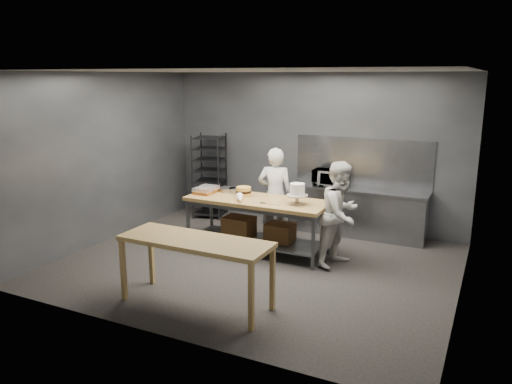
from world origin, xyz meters
TOP-DOWN VIEW (x-y plane):
  - ground at (0.00, 0.00)m, footprint 6.00×6.00m
  - back_wall at (0.00, 2.50)m, footprint 6.00×0.04m
  - work_table at (-0.28, 0.56)m, footprint 2.40×0.90m
  - near_counter at (-0.07, -1.64)m, footprint 2.00×0.70m
  - back_counter at (1.00, 2.18)m, footprint 2.60×0.60m
  - splashback_panel at (1.00, 2.48)m, footprint 2.60×0.02m
  - speed_rack at (-2.14, 2.10)m, footprint 0.74×0.77m
  - chef_behind at (-0.23, 1.21)m, footprint 0.70×0.54m
  - chef_right at (1.18, 0.56)m, footprint 0.83×0.95m
  - microwave at (0.44, 2.18)m, footprint 0.54×0.37m
  - frosted_cake_stand at (0.47, 0.50)m, footprint 0.34×0.34m
  - layer_cake at (-0.56, 0.63)m, footprint 0.25×0.25m
  - cake_pans at (-0.89, 0.81)m, footprint 0.44×0.30m
  - piping_bag at (-0.41, 0.22)m, footprint 0.29×0.39m
  - offset_spatula at (0.04, 0.32)m, footprint 0.36×0.02m
  - pastry_clamshells at (-1.26, 0.54)m, footprint 0.32×0.45m

SIDE VIEW (x-z plane):
  - ground at x=0.00m, z-range 0.00..0.00m
  - back_counter at x=1.00m, z-range 0.00..0.90m
  - work_table at x=-0.28m, z-range 0.11..1.03m
  - near_counter at x=-0.07m, z-range 0.36..1.26m
  - chef_right at x=1.18m, z-range 0.00..1.66m
  - chef_behind at x=-0.23m, z-range 0.00..1.70m
  - speed_rack at x=-2.14m, z-range -0.02..1.73m
  - offset_spatula at x=0.04m, z-range 0.92..0.93m
  - cake_pans at x=-0.89m, z-range 0.92..0.99m
  - pastry_clamshells at x=-1.26m, z-range 0.92..1.03m
  - piping_bag at x=-0.41m, z-range 0.92..1.04m
  - layer_cake at x=-0.56m, z-range 0.92..1.08m
  - microwave at x=0.44m, z-range 0.90..1.20m
  - frosted_cake_stand at x=0.47m, z-range 0.96..1.31m
  - splashback_panel at x=1.00m, z-range 0.90..1.80m
  - back_wall at x=0.00m, z-range 0.00..3.00m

